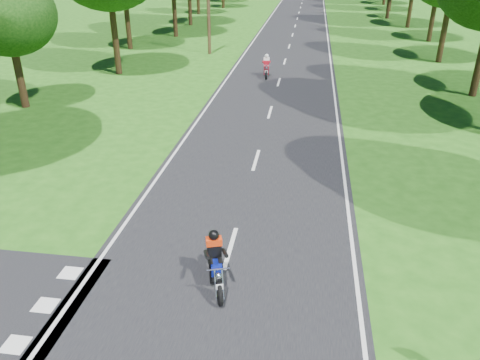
# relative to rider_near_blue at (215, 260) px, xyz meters

# --- Properties ---
(ground) EXTENTS (160.00, 160.00, 0.00)m
(ground) POSITION_rel_rider_near_blue_xyz_m (0.09, -0.43, -0.73)
(ground) COLOR #225714
(ground) RESTS_ON ground
(main_road) EXTENTS (7.00, 140.00, 0.02)m
(main_road) POSITION_rel_rider_near_blue_xyz_m (0.09, 49.57, -0.72)
(main_road) COLOR black
(main_road) RESTS_ON ground
(road_markings) EXTENTS (7.40, 140.00, 0.01)m
(road_markings) POSITION_rel_rider_near_blue_xyz_m (-0.04, 47.69, -0.70)
(road_markings) COLOR silver
(road_markings) RESTS_ON main_road
(rider_near_blue) EXTENTS (1.06, 1.79, 1.42)m
(rider_near_blue) POSITION_rel_rider_near_blue_xyz_m (0.00, 0.00, 0.00)
(rider_near_blue) COLOR #0D1C98
(rider_near_blue) RESTS_ON main_road
(rider_far_red) EXTENTS (0.72, 1.74, 1.41)m
(rider_far_red) POSITION_rel_rider_near_blue_xyz_m (-0.80, 20.78, -0.00)
(rider_far_red) COLOR #A60C1D
(rider_far_red) RESTS_ON main_road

